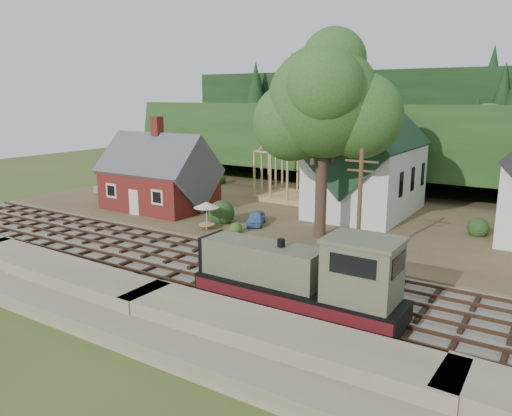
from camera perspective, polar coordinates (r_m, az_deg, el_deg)
The scene contains 16 objects.
ground at distance 32.77m, azimuth -3.58°, elevation -7.37°, with size 140.00×140.00×0.00m, color #384C1E.
embankment at distance 26.93m, azimuth -14.57°, elevation -12.38°, with size 64.00×5.00×1.60m, color #7F7259.
railroad_bed at distance 32.75m, azimuth -3.58°, elevation -7.24°, with size 64.00×11.00×0.16m, color #726B5B.
village_flat at distance 47.82m, azimuth 9.26°, elevation -0.88°, with size 64.00×26.00×0.30m, color brown.
hillside at distance 70.13m, azimuth 17.15°, elevation 2.90°, with size 70.00×28.00×8.00m, color #1E3F19.
ridge at distance 85.50m, azimuth 20.09°, elevation 4.36°, with size 80.00×20.00×12.00m, color black.
depot at distance 50.20m, azimuth -10.99°, elevation 3.26°, with size 10.80×7.41×9.00m.
church at distance 47.72m, azimuth 12.49°, elevation 5.10°, with size 8.40×15.17×13.00m.
timber_frame at distance 53.30m, azimuth 5.18°, elevation 4.04°, with size 8.20×6.20×6.99m.
lattice_tower at distance 58.10m, azimuth 8.11°, elevation 11.38°, with size 3.20×3.20×12.12m.
big_tree at distance 38.41m, azimuth 7.99°, elevation 11.06°, with size 10.90×8.40×14.70m.
telegraph_pole_near at distance 32.78m, azimuth 11.74°, elevation 0.12°, with size 2.20×0.28×8.00m.
locomotive at distance 26.08m, azimuth 5.48°, elevation -8.04°, with size 11.23×2.81×4.52m.
car_blue at distance 43.26m, azimuth -0.00°, elevation -1.16°, with size 1.36×3.38×1.15m, color #5C87C6.
car_green at distance 58.64m, azimuth -16.12°, elevation 2.08°, with size 1.37×3.94×1.30m, color #89B57D.
patio_set at distance 41.59m, azimuth -5.69°, elevation 0.23°, with size 2.11×2.11×2.35m.
Camera 1 is at (18.30, -24.77, 11.22)m, focal length 35.00 mm.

